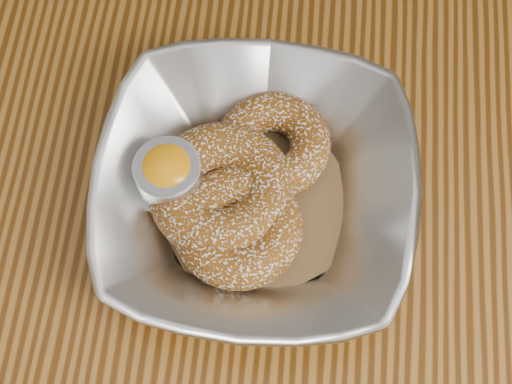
# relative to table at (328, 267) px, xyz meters

# --- Properties ---
(ground_plane) EXTENTS (4.00, 4.00, 0.00)m
(ground_plane) POSITION_rel_table_xyz_m (0.00, 0.00, -0.65)
(ground_plane) COLOR #565659
(ground_plane) RESTS_ON ground
(table) EXTENTS (1.20, 0.80, 0.75)m
(table) POSITION_rel_table_xyz_m (0.00, 0.00, 0.00)
(table) COLOR brown
(table) RESTS_ON ground_plane
(serving_bowl) EXTENTS (0.24, 0.24, 0.06)m
(serving_bowl) POSITION_rel_table_xyz_m (-0.07, 0.01, 0.13)
(serving_bowl) COLOR #B8BBBF
(serving_bowl) RESTS_ON table
(parchment) EXTENTS (0.20, 0.20, 0.00)m
(parchment) POSITION_rel_table_xyz_m (-0.07, 0.01, 0.11)
(parchment) COLOR brown
(parchment) RESTS_ON table
(donut_back) EXTENTS (0.11, 0.11, 0.03)m
(donut_back) POSITION_rel_table_xyz_m (-0.06, 0.06, 0.12)
(donut_back) COLOR brown
(donut_back) RESTS_ON parchment
(donut_front) EXTENTS (0.12, 0.12, 0.03)m
(donut_front) POSITION_rel_table_xyz_m (-0.08, -0.01, 0.13)
(donut_front) COLOR brown
(donut_front) RESTS_ON parchment
(donut_extra) EXTENTS (0.11, 0.11, 0.04)m
(donut_extra) POSITION_rel_table_xyz_m (-0.09, 0.01, 0.13)
(donut_extra) COLOR brown
(donut_extra) RESTS_ON parchment
(ramekin) EXTENTS (0.05, 0.05, 0.06)m
(ramekin) POSITION_rel_table_xyz_m (-0.13, 0.01, 0.14)
(ramekin) COLOR #B8BBBF
(ramekin) RESTS_ON table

